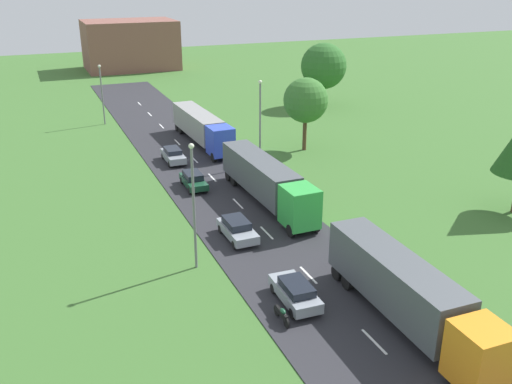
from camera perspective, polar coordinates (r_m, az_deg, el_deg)
road at (r=40.62m, az=3.30°, el=-6.38°), size 10.00×140.00×0.06m
lane_marking_centre at (r=36.95m, az=6.50°, el=-9.49°), size 0.16×117.89×0.01m
truck_lead at (r=33.22m, az=14.95°, el=-9.68°), size 2.68×13.87×3.74m
truck_second at (r=48.55m, az=1.06°, el=1.21°), size 2.75×14.99×3.61m
truck_third at (r=65.92m, az=-5.48°, el=6.57°), size 2.88×14.98×3.50m
car_second at (r=34.84m, az=3.97°, el=-9.99°), size 1.93×4.39×1.48m
car_third at (r=42.61m, az=-1.89°, el=-3.72°), size 1.92×4.35×1.52m
car_fourth at (r=52.82m, az=-6.31°, el=1.23°), size 1.80×4.24×1.43m
car_fifth at (r=60.15m, az=-8.33°, el=3.70°), size 1.79×4.37×1.47m
motorcycle_courier at (r=33.33m, az=2.60°, el=-12.17°), size 0.28×1.94×0.91m
lamppost_second at (r=37.21m, az=-6.29°, el=-0.92°), size 0.36×0.36×8.83m
lamppost_third at (r=57.58m, az=0.42°, el=7.34°), size 0.36×0.36×8.84m
lamppost_fourth at (r=76.64m, az=-15.25°, el=9.74°), size 0.36×0.36×7.72m
tree_oak at (r=84.73m, az=6.82°, el=12.46°), size 6.62×6.62×9.20m
tree_birch at (r=62.92m, az=5.02°, el=9.16°), size 4.92×4.92×8.11m
distant_building at (r=120.58m, az=-12.53°, el=14.26°), size 17.83×12.66×9.52m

